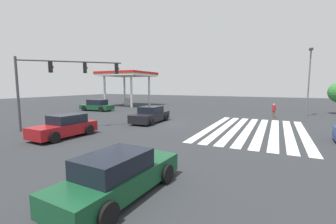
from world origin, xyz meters
The scene contains 10 objects.
ground_plane centered at (0.00, 0.00, 0.00)m, with size 113.53×113.53×0.00m, color #2B2D30.
crosswalk_markings centered at (0.00, -7.59, 0.00)m, with size 12.27×7.25×0.01m.
traffic_signal_mast centered at (-6.40, 6.40, 4.25)m, with size 5.57×5.57×5.62m.
car_0 centered at (-0.38, 1.68, 0.70)m, with size 4.88×2.25×1.52m.
car_3 centered at (-13.20, -4.72, 0.66)m, with size 4.83×2.10×1.42m.
car_4 centered at (5.00, 13.46, 0.73)m, with size 2.36×4.75×1.56m.
car_5 centered at (-8.24, 3.76, 0.72)m, with size 4.41×2.12×1.52m.
gas_station_canopy centered at (13.72, 14.56, 5.21)m, with size 7.98×7.98×5.82m.
pedestrian centered at (8.12, -8.79, 0.85)m, with size 0.41×0.41×1.54m.
street_light_pole_a centered at (11.32, -12.19, 4.59)m, with size 0.80×0.36×7.60m.
Camera 1 is at (-18.61, -9.08, 3.46)m, focal length 24.00 mm.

